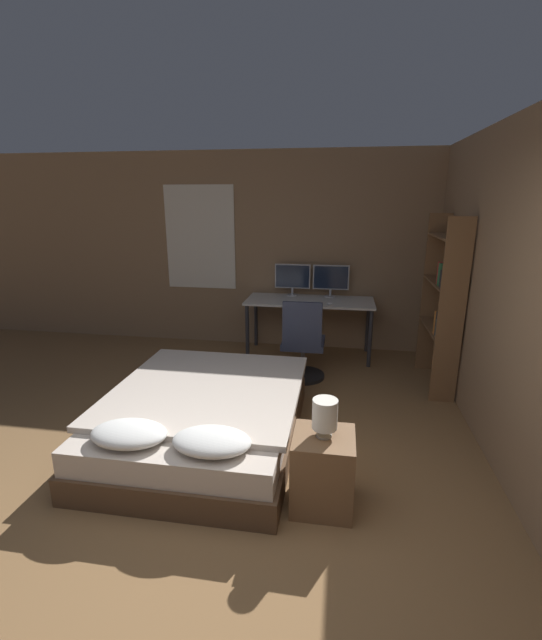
{
  "coord_description": "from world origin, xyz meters",
  "views": [
    {
      "loc": [
        0.69,
        -1.89,
        2.08
      ],
      "look_at": [
        -0.06,
        2.68,
        0.75
      ],
      "focal_mm": 24.0,
      "sensor_mm": 36.0,
      "label": 1
    }
  ],
  "objects_px": {
    "office_chair": "(303,347)",
    "bookshelf": "(444,297)",
    "bed": "(205,417)",
    "desk": "(310,306)",
    "monitor_right": "(331,279)",
    "monitor_left": "(293,278)",
    "nightstand": "(323,471)",
    "keyboard": "(308,303)",
    "computer_mouse": "(330,304)",
    "bedside_lamp": "(325,415)"
  },
  "relations": [
    {
      "from": "bedside_lamp",
      "to": "monitor_left",
      "type": "relative_size",
      "value": 0.55
    },
    {
      "from": "bedside_lamp",
      "to": "bookshelf",
      "type": "xyz_separation_m",
      "value": [
        1.17,
        2.15,
        0.36
      ]
    },
    {
      "from": "bed",
      "to": "desk",
      "type": "height_order",
      "value": "desk"
    },
    {
      "from": "nightstand",
      "to": "desk",
      "type": "bearing_deg",
      "value": 96.31
    },
    {
      "from": "office_chair",
      "to": "bookshelf",
      "type": "height_order",
      "value": "bookshelf"
    },
    {
      "from": "office_chair",
      "to": "desk",
      "type": "bearing_deg",
      "value": 89.31
    },
    {
      "from": "monitor_right",
      "to": "office_chair",
      "type": "relative_size",
      "value": 0.5
    },
    {
      "from": "keyboard",
      "to": "computer_mouse",
      "type": "distance_m",
      "value": 0.27
    },
    {
      "from": "monitor_left",
      "to": "office_chair",
      "type": "relative_size",
      "value": 0.5
    },
    {
      "from": "bedside_lamp",
      "to": "office_chair",
      "type": "height_order",
      "value": "office_chair"
    },
    {
      "from": "bedside_lamp",
      "to": "monitor_right",
      "type": "relative_size",
      "value": 0.55
    },
    {
      "from": "monitor_left",
      "to": "office_chair",
      "type": "height_order",
      "value": "monitor_left"
    },
    {
      "from": "nightstand",
      "to": "bookshelf",
      "type": "relative_size",
      "value": 0.28
    },
    {
      "from": "bed",
      "to": "desk",
      "type": "distance_m",
      "value": 2.46
    },
    {
      "from": "desk",
      "to": "computer_mouse",
      "type": "bearing_deg",
      "value": -41.11
    },
    {
      "from": "monitor_left",
      "to": "monitor_right",
      "type": "relative_size",
      "value": 1.0
    },
    {
      "from": "monitor_left",
      "to": "nightstand",
      "type": "bearing_deg",
      "value": -79.58
    },
    {
      "from": "computer_mouse",
      "to": "bookshelf",
      "type": "distance_m",
      "value": 1.38
    },
    {
      "from": "monitor_right",
      "to": "desk",
      "type": "bearing_deg",
      "value": -137.43
    },
    {
      "from": "bed",
      "to": "office_chair",
      "type": "height_order",
      "value": "office_chair"
    },
    {
      "from": "monitor_left",
      "to": "keyboard",
      "type": "relative_size",
      "value": 1.34
    },
    {
      "from": "bed",
      "to": "monitor_left",
      "type": "bearing_deg",
      "value": 79.51
    },
    {
      "from": "bedside_lamp",
      "to": "monitor_left",
      "type": "distance_m",
      "value": 3.27
    },
    {
      "from": "computer_mouse",
      "to": "monitor_right",
      "type": "bearing_deg",
      "value": 91.18
    },
    {
      "from": "bed",
      "to": "monitor_left",
      "type": "relative_size",
      "value": 4.18
    },
    {
      "from": "computer_mouse",
      "to": "office_chair",
      "type": "xyz_separation_m",
      "value": [
        -0.28,
        -0.58,
        -0.4
      ]
    },
    {
      "from": "bed",
      "to": "keyboard",
      "type": "height_order",
      "value": "keyboard"
    },
    {
      "from": "bedside_lamp",
      "to": "monitor_left",
      "type": "height_order",
      "value": "monitor_left"
    },
    {
      "from": "computer_mouse",
      "to": "office_chair",
      "type": "height_order",
      "value": "office_chair"
    },
    {
      "from": "monitor_left",
      "to": "office_chair",
      "type": "xyz_separation_m",
      "value": [
        0.25,
        -1.06,
        -0.63
      ]
    },
    {
      "from": "nightstand",
      "to": "office_chair",
      "type": "distance_m",
      "value": 2.17
    },
    {
      "from": "office_chair",
      "to": "bed",
      "type": "bearing_deg",
      "value": -115.88
    },
    {
      "from": "monitor_right",
      "to": "bookshelf",
      "type": "distance_m",
      "value": 1.62
    },
    {
      "from": "monitor_left",
      "to": "bed",
      "type": "bearing_deg",
      "value": -100.49
    },
    {
      "from": "keyboard",
      "to": "monitor_right",
      "type": "bearing_deg",
      "value": 61.27
    },
    {
      "from": "monitor_left",
      "to": "bookshelf",
      "type": "bearing_deg",
      "value": -30.67
    },
    {
      "from": "keyboard",
      "to": "nightstand",
      "type": "bearing_deg",
      "value": -83.15
    },
    {
      "from": "bed",
      "to": "computer_mouse",
      "type": "bearing_deg",
      "value": 64.14
    },
    {
      "from": "monitor_left",
      "to": "monitor_right",
      "type": "xyz_separation_m",
      "value": [
        0.52,
        0.0,
        0.0
      ]
    },
    {
      "from": "computer_mouse",
      "to": "monitor_left",
      "type": "bearing_deg",
      "value": 138.16
    },
    {
      "from": "keyboard",
      "to": "bookshelf",
      "type": "bearing_deg",
      "value": -20.74
    },
    {
      "from": "desk",
      "to": "office_chair",
      "type": "height_order",
      "value": "office_chair"
    },
    {
      "from": "keyboard",
      "to": "desk",
      "type": "bearing_deg",
      "value": 90.0
    },
    {
      "from": "nightstand",
      "to": "desk",
      "type": "height_order",
      "value": "desk"
    },
    {
      "from": "office_chair",
      "to": "computer_mouse",
      "type": "bearing_deg",
      "value": 64.18
    },
    {
      "from": "nightstand",
      "to": "desk",
      "type": "distance_m",
      "value": 3.0
    },
    {
      "from": "nightstand",
      "to": "office_chair",
      "type": "relative_size",
      "value": 0.55
    },
    {
      "from": "bed",
      "to": "bookshelf",
      "type": "height_order",
      "value": "bookshelf"
    },
    {
      "from": "bed",
      "to": "computer_mouse",
      "type": "distance_m",
      "value": 2.37
    },
    {
      "from": "computer_mouse",
      "to": "bed",
      "type": "bearing_deg",
      "value": -115.86
    }
  ]
}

